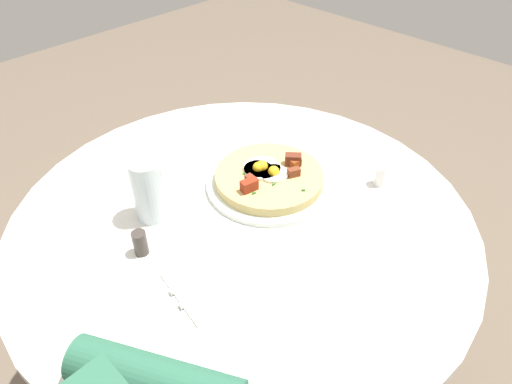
# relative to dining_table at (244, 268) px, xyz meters

# --- Properties ---
(dining_table) EXTENTS (0.98, 0.98, 0.73)m
(dining_table) POSITION_rel_dining_table_xyz_m (0.00, 0.00, 0.00)
(dining_table) COLOR silver
(dining_table) RESTS_ON ground_plane
(pizza_plate) EXTENTS (0.29, 0.29, 0.01)m
(pizza_plate) POSITION_rel_dining_table_xyz_m (-0.11, -0.03, 0.18)
(pizza_plate) COLOR silver
(pizza_plate) RESTS_ON dining_table
(breakfast_pizza) EXTENTS (0.25, 0.25, 0.05)m
(breakfast_pizza) POSITION_rel_dining_table_xyz_m (-0.11, -0.03, 0.20)
(breakfast_pizza) COLOR tan
(breakfast_pizza) RESTS_ON pizza_plate
(napkin) EXTENTS (0.19, 0.17, 0.00)m
(napkin) POSITION_rel_dining_table_xyz_m (0.15, 0.09, 0.18)
(napkin) COLOR white
(napkin) RESTS_ON dining_table
(fork) EXTENTS (0.18, 0.04, 0.00)m
(fork) POSITION_rel_dining_table_xyz_m (0.16, 0.11, 0.18)
(fork) COLOR silver
(fork) RESTS_ON napkin
(knife) EXTENTS (0.18, 0.04, 0.00)m
(knife) POSITION_rel_dining_table_xyz_m (0.15, 0.08, 0.18)
(knife) COLOR silver
(knife) RESTS_ON napkin
(water_glass) EXTENTS (0.07, 0.07, 0.14)m
(water_glass) POSITION_rel_dining_table_xyz_m (0.13, -0.13, 0.24)
(water_glass) COLOR silver
(water_glass) RESTS_ON dining_table
(salt_shaker) EXTENTS (0.03, 0.03, 0.05)m
(salt_shaker) POSITION_rel_dining_table_xyz_m (-0.29, 0.15, 0.20)
(salt_shaker) COLOR white
(salt_shaker) RESTS_ON dining_table
(pepper_shaker) EXTENTS (0.03, 0.03, 0.05)m
(pepper_shaker) POSITION_rel_dining_table_xyz_m (0.21, -0.06, 0.20)
(pepper_shaker) COLOR #3F3833
(pepper_shaker) RESTS_ON dining_table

